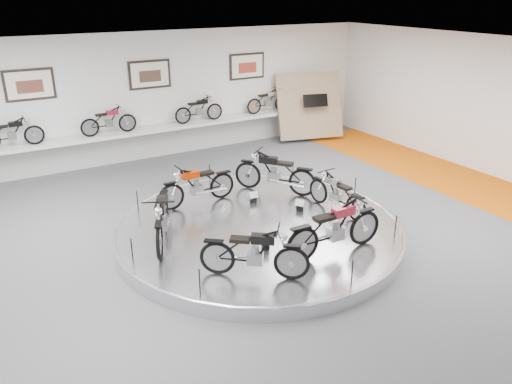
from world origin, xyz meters
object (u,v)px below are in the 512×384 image
bike_c (162,217)px  bike_d (254,252)px  bike_b (197,185)px  bike_f (337,193)px  display_platform (259,230)px  bike_e (335,228)px  bike_a (275,172)px  shelf (157,129)px

bike_c → bike_d: (0.92, -2.17, -0.05)m
bike_b → bike_f: 3.35m
display_platform → bike_e: size_ratio=3.35×
bike_f → bike_b: bearing=47.1°
bike_d → bike_e: (1.81, -0.04, 0.06)m
display_platform → bike_f: bike_f is taller
bike_a → bike_f: bearing=161.1°
bike_b → bike_e: bike_e is taller
bike_e → bike_f: (1.31, 1.54, -0.10)m
bike_e → display_platform: bearing=109.6°
bike_f → shelf: bearing=11.2°
shelf → bike_b: (-0.71, -4.67, -0.19)m
shelf → bike_c: 6.42m
display_platform → bike_d: 2.29m
bike_d → bike_f: (3.12, 1.50, -0.04)m
display_platform → bike_c: 2.26m
bike_c → bike_d: size_ratio=1.09×
bike_b → bike_d: bike_b is taller
shelf → bike_c: size_ratio=5.88×
bike_c → bike_a: bearing=132.8°
display_platform → bike_f: 2.05m
display_platform → bike_e: 2.10m
display_platform → bike_f: (1.92, -0.34, 0.62)m
bike_a → bike_f: (0.60, -1.77, -0.08)m
shelf → bike_d: bearing=-98.3°
display_platform → bike_a: (1.32, 1.43, 0.70)m
shelf → bike_f: bike_f is taller
display_platform → bike_b: size_ratio=3.72×
bike_d → bike_c: bearing=151.8°
display_platform → bike_d: bearing=-123.1°
display_platform → bike_c: bearing=170.9°
bike_a → bike_c: (-3.45, -1.09, 0.00)m
bike_f → display_platform: bearing=75.4°
bike_c → bike_f: bike_c is taller
display_platform → bike_e: (0.61, -1.88, 0.71)m
display_platform → shelf: (0.00, 6.40, 0.85)m
display_platform → shelf: size_ratio=0.58×
display_platform → shelf: 6.46m
bike_b → bike_e: (1.32, -3.61, 0.06)m
bike_e → shelf: bearing=95.8°
display_platform → bike_c: size_ratio=3.42×
bike_b → bike_a: bearing=169.2°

